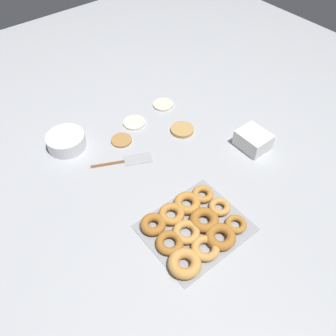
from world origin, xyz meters
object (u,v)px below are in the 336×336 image
object	(u,v)px
pancake_0	(182,130)
pancake_1	(163,105)
batter_bowl	(66,141)
container_stack	(253,140)
spatula	(131,160)
pancake_3	(122,140)
pancake_2	(134,123)
donut_tray	(194,228)

from	to	relation	value
pancake_0	pancake_1	distance (m)	0.21
batter_bowl	container_stack	world-z (taller)	container_stack
pancake_1	spatula	world-z (taller)	pancake_1
pancake_3	spatula	bearing A→B (deg)	-104.91
container_stack	pancake_1	bearing A→B (deg)	105.00
pancake_0	pancake_2	xyz separation A→B (m)	(-0.14, 0.18, -0.00)
pancake_3	spatula	size ratio (longest dim) A/B	0.37
donut_tray	pancake_1	bearing A→B (deg)	60.39
pancake_2	spatula	xyz separation A→B (m)	(-0.15, -0.19, -0.00)
container_stack	pancake_3	bearing A→B (deg)	138.08
pancake_2	donut_tray	world-z (taller)	donut_tray
pancake_0	container_stack	distance (m)	0.32
pancake_0	pancake_3	bearing A→B (deg)	155.39
container_stack	spatula	size ratio (longest dim) A/B	0.54
donut_tray	spatula	xyz separation A→B (m)	(0.03, 0.43, -0.02)
pancake_1	batter_bowl	distance (m)	0.51
donut_tray	batter_bowl	bearing A→B (deg)	102.12
pancake_1	batter_bowl	bearing A→B (deg)	176.02
pancake_1	pancake_2	xyz separation A→B (m)	(-0.19, -0.02, 0.00)
pancake_0	pancake_3	size ratio (longest dim) A/B	1.15
donut_tray	container_stack	distance (m)	0.52
pancake_2	batter_bowl	size ratio (longest dim) A/B	0.62
pancake_2	pancake_3	distance (m)	0.13
pancake_3	pancake_0	bearing A→B (deg)	-24.61
pancake_1	container_stack	distance (m)	0.49
spatula	pancake_1	bearing A→B (deg)	57.64
container_stack	batter_bowl	bearing A→B (deg)	141.35
pancake_1	container_stack	size ratio (longest dim) A/B	0.74
pancake_0	pancake_1	world-z (taller)	pancake_0
pancake_1	pancake_3	size ratio (longest dim) A/B	1.07
batter_bowl	pancake_1	bearing A→B (deg)	-3.98
pancake_2	donut_tray	distance (m)	0.64
pancake_1	batter_bowl	world-z (taller)	batter_bowl
spatula	container_stack	bearing A→B (deg)	-3.81
pancake_2	container_stack	world-z (taller)	container_stack
pancake_1	batter_bowl	size ratio (longest dim) A/B	0.59
pancake_0	spatula	xyz separation A→B (m)	(-0.29, -0.01, -0.01)
pancake_2	batter_bowl	distance (m)	0.32
spatula	pancake_3	bearing A→B (deg)	100.58
pancake_0	batter_bowl	bearing A→B (deg)	152.62
pancake_1	pancake_3	xyz separation A→B (m)	(-0.30, -0.09, 0.00)
pancake_0	spatula	bearing A→B (deg)	-178.26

